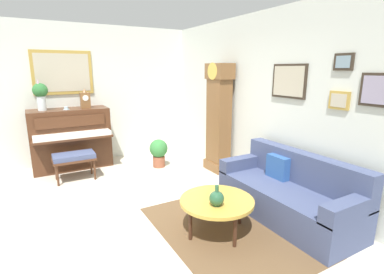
{
  "coord_description": "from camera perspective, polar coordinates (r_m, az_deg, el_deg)",
  "views": [
    {
      "loc": [
        3.7,
        -0.92,
        1.92
      ],
      "look_at": [
        -0.09,
        1.22,
        0.89
      ],
      "focal_mm": 26.9,
      "sensor_mm": 36.0,
      "label": 1
    }
  ],
  "objects": [
    {
      "name": "mantel_clock",
      "position": [
        6.03,
        -20.44,
        7.04
      ],
      "size": [
        0.13,
        0.18,
        0.38
      ],
      "color": "brown",
      "rests_on": "piano"
    },
    {
      "name": "couch",
      "position": [
        4.08,
        18.58,
        -10.61
      ],
      "size": [
        1.9,
        0.8,
        0.84
      ],
      "color": "#424C70",
      "rests_on": "ground_plane"
    },
    {
      "name": "grandfather_clock",
      "position": [
        5.43,
        5.29,
        3.17
      ],
      "size": [
        0.52,
        0.34,
        2.03
      ],
      "color": "brown",
      "rests_on": "ground_plane"
    },
    {
      "name": "green_jug",
      "position": [
        3.31,
        4.91,
        -11.99
      ],
      "size": [
        0.17,
        0.17,
        0.24
      ],
      "color": "#234C33",
      "rests_on": "coffee_table"
    },
    {
      "name": "coffee_table",
      "position": [
        3.5,
        4.94,
        -12.64
      ],
      "size": [
        0.88,
        0.88,
        0.42
      ],
      "color": "gold",
      "rests_on": "ground_plane"
    },
    {
      "name": "piano_bench",
      "position": [
        5.44,
        -22.35,
        -3.82
      ],
      "size": [
        0.42,
        0.7,
        0.48
      ],
      "color": "#4C2B19",
      "rests_on": "ground_plane"
    },
    {
      "name": "teacup",
      "position": [
        5.93,
        -23.65,
        5.23
      ],
      "size": [
        0.12,
        0.12,
        0.06
      ],
      "color": "#ADC6D6",
      "rests_on": "piano"
    },
    {
      "name": "ground_plane",
      "position": [
        4.29,
        -14.17,
        -14.42
      ],
      "size": [
        6.4,
        6.0,
        0.1
      ],
      "primitive_type": "cube",
      "color": "beige"
    },
    {
      "name": "potted_plant",
      "position": [
        5.77,
        -6.63,
        -2.81
      ],
      "size": [
        0.36,
        0.36,
        0.56
      ],
      "color": "#935138",
      "rests_on": "ground_plane"
    },
    {
      "name": "wall_back",
      "position": [
        4.98,
        12.61,
        7.1
      ],
      "size": [
        5.3,
        0.13,
        2.8
      ],
      "color": "silver",
      "rests_on": "ground_plane"
    },
    {
      "name": "area_rug",
      "position": [
        3.71,
        7.09,
        -17.81
      ],
      "size": [
        2.1,
        1.5,
        0.01
      ],
      "primitive_type": "cube",
      "color": "brown",
      "rests_on": "ground_plane"
    },
    {
      "name": "wall_left",
      "position": [
        6.38,
        -21.36,
        7.87
      ],
      "size": [
        0.13,
        4.9,
        2.8
      ],
      "color": "silver",
      "rests_on": "ground_plane"
    },
    {
      "name": "piano",
      "position": [
        6.11,
        -22.85,
        -0.25
      ],
      "size": [
        0.87,
        1.44,
        1.17
      ],
      "color": "#4C2B19",
      "rests_on": "ground_plane"
    },
    {
      "name": "flower_vase",
      "position": [
        5.95,
        -27.85,
        7.66
      ],
      "size": [
        0.26,
        0.26,
        0.58
      ],
      "color": "silver",
      "rests_on": "piano"
    }
  ]
}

